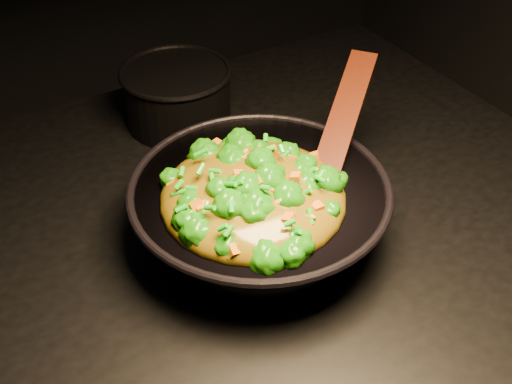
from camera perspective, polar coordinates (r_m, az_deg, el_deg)
wok at (r=0.92m, az=0.31°, el=-2.03°), size 0.40×0.40×0.10m
stir_fry at (r=0.84m, az=-0.27°, el=1.52°), size 0.31×0.31×0.09m
spatula at (r=0.94m, az=7.60°, el=6.02°), size 0.22×0.20×0.11m
back_pot at (r=1.19m, az=-7.00°, el=8.48°), size 0.25×0.25×0.11m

